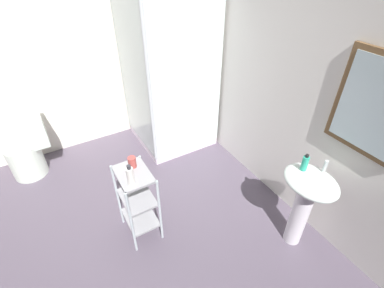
{
  "coord_description": "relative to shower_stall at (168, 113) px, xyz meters",
  "views": [
    {
      "loc": [
        1.65,
        -0.09,
        2.3
      ],
      "look_at": [
        0.17,
        0.78,
        1.02
      ],
      "focal_mm": 26.14,
      "sensor_mm": 36.0,
      "label": 1
    }
  ],
  "objects": [
    {
      "name": "ground_plane",
      "position": [
        1.21,
        -1.22,
        -0.47
      ],
      "size": [
        4.2,
        4.2,
        0.02
      ],
      "primitive_type": "cube",
      "color": "#554B5A"
    },
    {
      "name": "toilet",
      "position": [
        -0.27,
        -1.66,
        -0.15
      ],
      "size": [
        0.37,
        0.49,
        0.76
      ],
      "color": "white",
      "rests_on": "ground_plane"
    },
    {
      "name": "sink_faucet",
      "position": [
        1.97,
        0.42,
        0.4
      ],
      "size": [
        0.03,
        0.03,
        0.1
      ],
      "primitive_type": "cylinder",
      "color": "silver",
      "rests_on": "pedestal_sink"
    },
    {
      "name": "lotion_bottle_white",
      "position": [
        1.27,
        -0.93,
        0.36
      ],
      "size": [
        0.06,
        0.06,
        0.19
      ],
      "color": "white",
      "rests_on": "storage_cart"
    },
    {
      "name": "hand_soap_bottle",
      "position": [
        1.87,
        0.29,
        0.41
      ],
      "size": [
        0.05,
        0.05,
        0.15
      ],
      "color": "#2DBC99",
      "rests_on": "pedestal_sink"
    },
    {
      "name": "wall_left",
      "position": [
        -0.64,
        -1.22,
        0.79
      ],
      "size": [
        0.1,
        4.2,
        2.5
      ],
      "primitive_type": "cube",
      "color": "white",
      "rests_on": "ground_plane"
    },
    {
      "name": "pedestal_sink",
      "position": [
        1.97,
        0.3,
        0.12
      ],
      "size": [
        0.46,
        0.37,
        0.81
      ],
      "color": "white",
      "rests_on": "ground_plane"
    },
    {
      "name": "storage_cart",
      "position": [
        1.16,
        -0.88,
        -0.03
      ],
      "size": [
        0.38,
        0.28,
        0.74
      ],
      "color": "silver",
      "rests_on": "ground_plane"
    },
    {
      "name": "shower_stall",
      "position": [
        0.0,
        0.0,
        0.0
      ],
      "size": [
        0.92,
        0.92,
        2.0
      ],
      "color": "white",
      "rests_on": "ground_plane"
    },
    {
      "name": "wall_back",
      "position": [
        1.22,
        0.63,
        0.79
      ],
      "size": [
        4.2,
        0.14,
        2.5
      ],
      "color": "white",
      "rests_on": "ground_plane"
    },
    {
      "name": "rinse_cup",
      "position": [
        1.07,
        -0.85,
        0.32
      ],
      "size": [
        0.07,
        0.07,
        0.1
      ],
      "primitive_type": "cylinder",
      "color": "#B24742",
      "rests_on": "storage_cart"
    }
  ]
}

